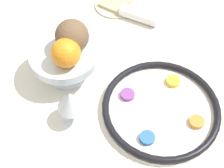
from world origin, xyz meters
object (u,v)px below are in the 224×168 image
object	(u,v)px
fruit_stand	(65,57)
coconut	(72,36)
orange_fruit	(66,53)
seder_plate	(161,108)
wine_glass	(70,101)
napkin_roll	(138,15)
bread_plate	(115,4)

from	to	relation	value
fruit_stand	coconut	size ratio (longest dim) A/B	2.14
orange_fruit	seder_plate	bearing A→B (deg)	-173.50
wine_glass	napkin_roll	xyz separation A→B (m)	(-0.00, -0.47, -0.07)
seder_plate	fruit_stand	world-z (taller)	fruit_stand
fruit_stand	coconut	xyz separation A→B (m)	(-0.02, -0.03, 0.07)
orange_fruit	bread_plate	world-z (taller)	orange_fruit
seder_plate	wine_glass	size ratio (longest dim) A/B	2.71
orange_fruit	bread_plate	xyz separation A→B (m)	(0.04, -0.40, -0.14)
wine_glass	napkin_roll	bearing A→B (deg)	-90.16
bread_plate	napkin_roll	xyz separation A→B (m)	(-0.11, 0.04, 0.01)
fruit_stand	coconut	world-z (taller)	coconut
seder_plate	bread_plate	xyz separation A→B (m)	(0.32, -0.37, -0.01)
seder_plate	coconut	world-z (taller)	coconut
coconut	bread_plate	distance (m)	0.38
wine_glass	seder_plate	bearing A→B (deg)	-148.39
bread_plate	napkin_roll	distance (m)	0.11
seder_plate	coconut	distance (m)	0.33
coconut	napkin_roll	distance (m)	0.34
orange_fruit	wine_glass	bearing A→B (deg)	123.19
fruit_stand	bread_plate	bearing A→B (deg)	-88.91
fruit_stand	napkin_roll	world-z (taller)	fruit_stand
coconut	bread_plate	xyz separation A→B (m)	(0.03, -0.34, -0.15)
wine_glass	coconut	bearing A→B (deg)	-63.44
napkin_roll	fruit_stand	bearing A→B (deg)	73.19
fruit_stand	napkin_roll	xyz separation A→B (m)	(-0.10, -0.33, -0.06)
seder_plate	napkin_roll	distance (m)	0.40
fruit_stand	bread_plate	size ratio (longest dim) A/B	1.32
coconut	bread_plate	bearing A→B (deg)	-85.54
fruit_stand	bread_plate	world-z (taller)	fruit_stand
wine_glass	fruit_stand	size ratio (longest dim) A/B	0.61
bread_plate	napkin_roll	size ratio (longest dim) A/B	1.11
seder_plate	orange_fruit	bearing A→B (deg)	6.50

